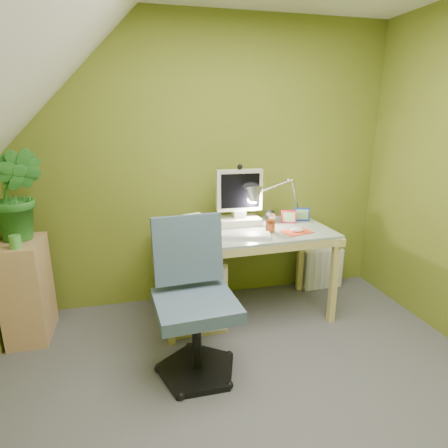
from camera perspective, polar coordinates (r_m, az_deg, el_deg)
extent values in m
cube|color=#525257|center=(2.31, 6.74, -28.19)|extent=(3.20, 3.20, 0.01)
cube|color=olive|center=(3.22, -2.59, 8.93)|extent=(3.20, 0.01, 2.40)
cube|color=white|center=(1.60, -29.86, 22.86)|extent=(1.10, 3.20, 1.10)
cube|color=white|center=(2.82, 2.52, -1.70)|extent=(0.47, 0.25, 0.02)
cube|color=#E04723|center=(2.98, 11.04, -1.17)|extent=(0.26, 0.21, 0.01)
ellipsoid|color=white|center=(2.98, 11.06, -0.88)|extent=(0.12, 0.09, 0.04)
cylinder|color=maroon|center=(2.94, 7.07, -0.29)|extent=(0.09, 0.09, 0.09)
cube|color=#B6132F|center=(3.21, 9.82, 1.11)|extent=(0.12, 0.06, 0.11)
cube|color=navy|center=(3.30, 11.78, 1.47)|extent=(0.13, 0.05, 0.11)
cube|color=beige|center=(3.00, -4.85, 0.42)|extent=(0.15, 0.07, 0.13)
cube|color=tan|center=(3.14, -27.79, -8.88)|extent=(0.28, 0.43, 0.75)
imported|color=#297226|center=(2.98, -28.96, 3.90)|extent=(0.38, 0.32, 0.65)
cylinder|color=#53A846|center=(2.86, -29.18, -2.41)|extent=(0.08, 0.08, 0.09)
cube|color=silver|center=(3.76, 14.55, -6.43)|extent=(0.39, 0.16, 0.38)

